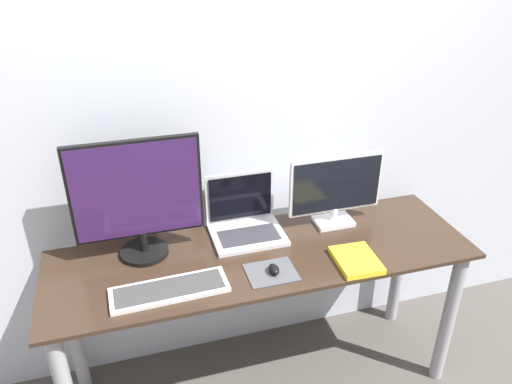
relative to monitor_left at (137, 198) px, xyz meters
The scene contains 9 objects.
wall_back 0.57m from the monitor_left, 22.84° to the left, with size 7.00×0.05×2.50m.
desk 0.67m from the monitor_left, 16.21° to the right, with size 1.83×0.57×0.77m.
monitor_left is the anchor object (origin of this frame).
monitor_right 0.88m from the monitor_left, ahead, with size 0.44×0.12×0.34m.
laptop 0.51m from the monitor_left, ahead, with size 0.32×0.26×0.26m.
keyboard 0.39m from the monitor_left, 76.37° to the right, with size 0.46×0.17×0.02m.
mousepad 0.62m from the monitor_left, 30.62° to the right, with size 0.20×0.16×0.00m.
mouse 0.62m from the monitor_left, 30.59° to the right, with size 0.04×0.07×0.03m.
book 0.94m from the monitor_left, 20.69° to the right, with size 0.18×0.22×0.02m.
Camera 1 is at (-0.53, -1.40, 2.02)m, focal length 35.00 mm.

